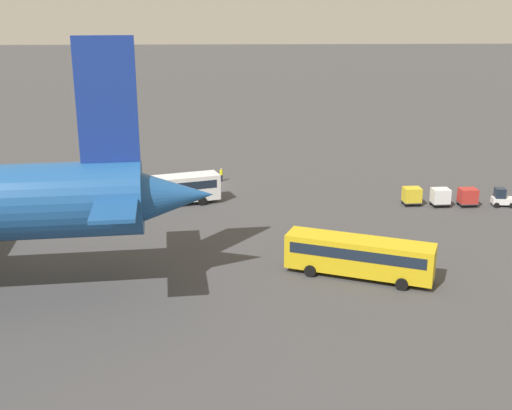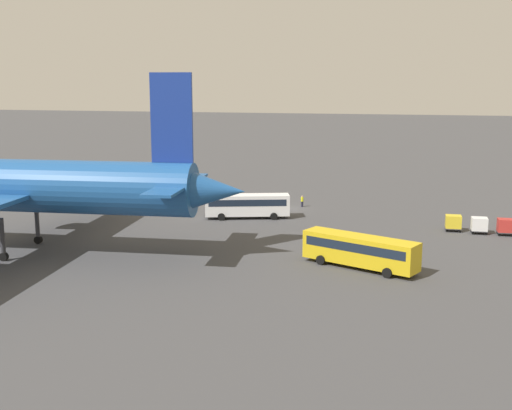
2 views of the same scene
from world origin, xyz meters
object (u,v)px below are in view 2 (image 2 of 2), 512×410
airplane (4,186)px  shuttle_bus_far (360,249)px  cargo_cart_red (506,226)px  cargo_cart_white (479,224)px  worker_person (302,201)px  shuttle_bus_near (247,204)px  cargo_cart_yellow (453,222)px

airplane → shuttle_bus_far: size_ratio=4.46×
cargo_cart_red → cargo_cart_white: (3.09, -0.09, 0.00)m
airplane → worker_person: (-27.19, -34.08, -6.52)m
cargo_cart_red → cargo_cart_white: same height
cargo_cart_red → shuttle_bus_near: bearing=-3.2°
shuttle_bus_near → cargo_cart_yellow: 27.56m
airplane → cargo_cart_red: airplane is taller
shuttle_bus_near → cargo_cart_white: size_ratio=5.74×
worker_person → cargo_cart_white: cargo_cart_white is taller
cargo_cart_red → cargo_cart_yellow: size_ratio=1.00×
cargo_cart_yellow → airplane: bearing=25.0°
shuttle_bus_far → worker_person: (11.67, -30.89, -1.12)m
cargo_cart_red → shuttle_bus_far: bearing=49.6°
cargo_cart_red → worker_person: bearing=-23.3°
shuttle_bus_far → cargo_cart_red: 24.88m
shuttle_bus_near → cargo_cart_yellow: (-27.52, 1.21, -0.79)m
shuttle_bus_far → cargo_cart_red: (-16.11, -18.94, -0.80)m
cargo_cart_white → cargo_cart_yellow: same height
shuttle_bus_near → cargo_cart_white: bearing=158.9°
shuttle_bus_far → airplane: bearing=27.8°
shuttle_bus_far → cargo_cart_white: 23.07m
shuttle_bus_near → worker_person: 11.74m
shuttle_bus_far → cargo_cart_red: bearing=-107.3°
shuttle_bus_far → cargo_cart_yellow: (-9.93, -19.60, -0.80)m
cargo_cart_white → airplane: bearing=23.2°
cargo_cart_red → cargo_cart_yellow: (6.17, -0.66, 0.00)m
shuttle_bus_far → cargo_cart_white: (-13.02, -19.03, -0.80)m
worker_person → shuttle_bus_near: bearing=59.5°
shuttle_bus_near → cargo_cart_white: shuttle_bus_near is taller
shuttle_bus_near → cargo_cart_red: size_ratio=5.74×
cargo_cart_white → cargo_cart_red: bearing=178.4°
shuttle_bus_far → worker_person: 33.04m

